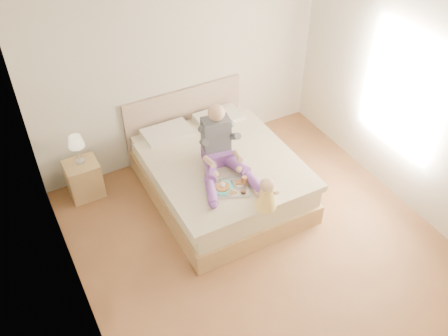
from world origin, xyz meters
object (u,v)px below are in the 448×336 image
nightstand (84,179)px  bed (218,172)px  tray (230,186)px  baby (266,195)px  adult (220,151)px

nightstand → bed: bearing=-26.6°
nightstand → tray: 1.97m
nightstand → baby: bearing=-49.5°
bed → tray: bearing=-104.9°
nightstand → tray: size_ratio=0.98×
baby → nightstand: bearing=147.2°
nightstand → tray: bearing=-45.7°
bed → baby: size_ratio=5.49×
adult → tray: bearing=-92.4°
adult → nightstand: bearing=155.8°
adult → tray: (-0.09, -0.39, -0.21)m
adult → baby: bearing=-71.7°
tray → bed: bearing=97.6°
tray → adult: bearing=100.1°
adult → baby: 0.83m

